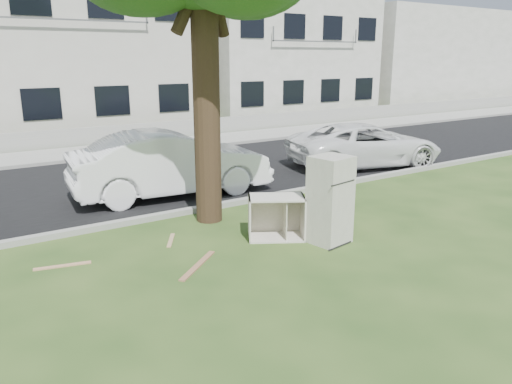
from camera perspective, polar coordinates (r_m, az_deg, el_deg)
ground at (r=9.41m, az=2.04°, el=-5.67°), size 120.00×120.00×0.00m
road at (r=14.50m, az=-11.78°, el=1.55°), size 120.00×7.00×0.01m
kerb_near at (r=11.38m, az=-5.10°, el=-1.98°), size 120.00×0.18×0.12m
kerb_far at (r=17.79m, az=-16.06°, el=3.76°), size 120.00×0.18×0.12m
sidewalk at (r=19.16m, az=-17.38°, el=4.46°), size 120.00×2.80×0.01m
low_wall at (r=20.63m, az=-18.72°, el=6.04°), size 120.00×0.15×0.70m
townhouse_center at (r=25.18m, az=-22.41°, el=14.97°), size 11.22×8.16×7.44m
townhouse_right at (r=30.01m, az=1.50°, el=15.35°), size 10.20×8.16×6.84m
filler_right at (r=40.00m, az=18.31°, el=14.26°), size 16.00×9.00×6.40m
fridge at (r=9.23m, az=8.47°, el=-0.91°), size 0.77×0.73×1.63m
cabinet at (r=9.48m, az=2.34°, el=-2.88°), size 1.23×1.09×0.82m
plank_a at (r=8.40m, az=-6.67°, el=-8.32°), size 1.03×0.87×0.02m
plank_b at (r=8.93m, az=-21.24°, el=-7.87°), size 0.90×0.28×0.02m
plank_c at (r=9.57m, az=-9.70°, el=-5.46°), size 0.43×0.66×0.02m
car_center at (r=12.50m, az=-9.65°, el=3.23°), size 5.03×2.20×1.61m
car_right at (r=16.10m, az=12.34°, el=5.29°), size 5.27×3.39×1.35m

